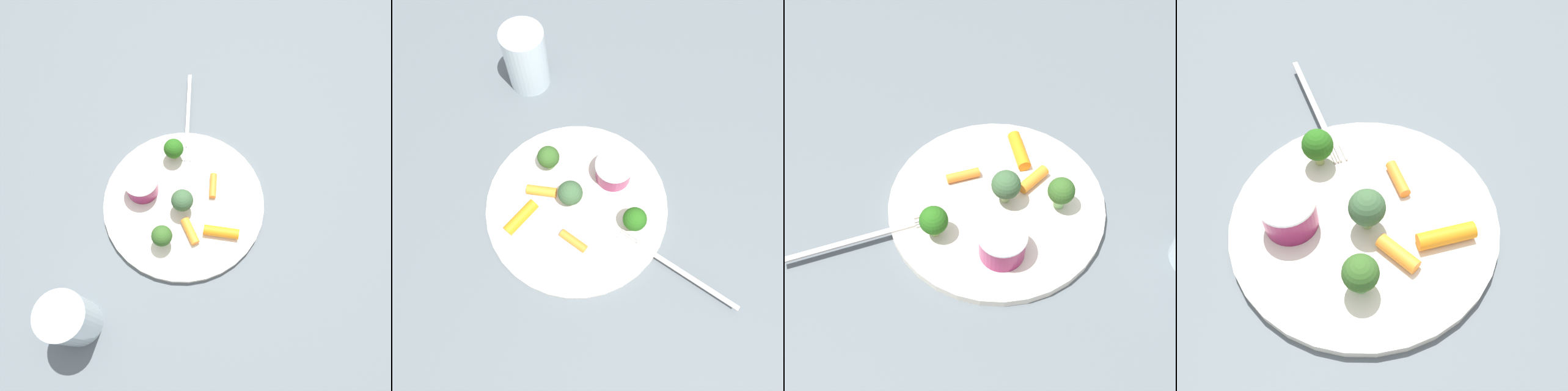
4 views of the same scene
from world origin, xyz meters
TOP-DOWN VIEW (x-y plane):
  - ground_plane at (0.00, 0.00)m, footprint 2.40×2.40m
  - plate at (0.00, 0.00)m, footprint 0.27×0.27m
  - sauce_cup at (0.07, -0.01)m, footprint 0.06×0.06m
  - broccoli_floret_0 at (0.00, 0.01)m, footprint 0.04×0.04m
  - broccoli_floret_1 at (0.03, -0.08)m, footprint 0.03×0.03m
  - broccoli_floret_2 at (0.02, 0.07)m, footprint 0.03×0.03m
  - carrot_stick_0 at (-0.07, 0.05)m, footprint 0.06×0.02m
  - carrot_stick_1 at (-0.05, -0.03)m, footprint 0.01×0.04m
  - carrot_stick_2 at (-0.02, 0.05)m, footprint 0.04×0.05m
  - fork at (0.01, -0.17)m, footprint 0.03×0.19m
  - drinking_glass at (0.13, 0.21)m, footprint 0.07×0.07m

SIDE VIEW (x-z plane):
  - ground_plane at x=0.00m, z-range 0.00..0.00m
  - plate at x=0.00m, z-range 0.00..0.01m
  - fork at x=0.01m, z-range 0.01..0.01m
  - carrot_stick_1 at x=-0.05m, z-range 0.01..0.02m
  - carrot_stick_2 at x=-0.02m, z-range 0.01..0.03m
  - carrot_stick_0 at x=-0.07m, z-range 0.01..0.03m
  - sauce_cup at x=0.07m, z-range 0.01..0.05m
  - broccoli_floret_1 at x=0.03m, z-range 0.02..0.06m
  - broccoli_floret_2 at x=0.02m, z-range 0.02..0.06m
  - broccoli_floret_0 at x=0.00m, z-range 0.02..0.07m
  - drinking_glass at x=0.13m, z-range 0.00..0.11m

